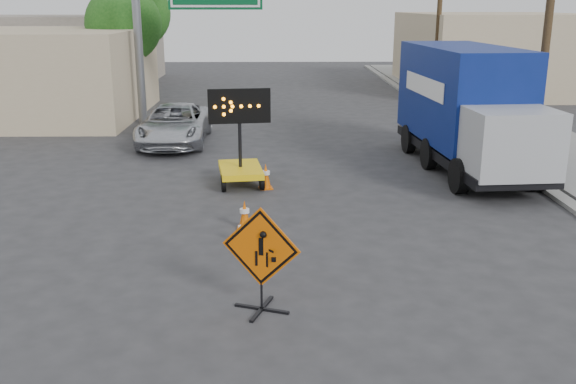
{
  "coord_description": "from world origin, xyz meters",
  "views": [
    {
      "loc": [
        -0.51,
        -10.57,
        5.11
      ],
      "look_at": [
        -0.28,
        2.31,
        1.33
      ],
      "focal_mm": 40.0,
      "sensor_mm": 36.0,
      "label": 1
    }
  ],
  "objects_px": {
    "pickup_truck": "(175,124)",
    "box_truck": "(467,115)",
    "arrow_board": "(240,163)",
    "construction_sign": "(261,257)"
  },
  "relations": [
    {
      "from": "construction_sign",
      "to": "box_truck",
      "type": "distance_m",
      "value": 11.82
    },
    {
      "from": "construction_sign",
      "to": "pickup_truck",
      "type": "xyz_separation_m",
      "value": [
        -3.61,
        14.04,
        -0.25
      ]
    },
    {
      "from": "box_truck",
      "to": "arrow_board",
      "type": "bearing_deg",
      "value": -169.86
    },
    {
      "from": "construction_sign",
      "to": "box_truck",
      "type": "height_order",
      "value": "box_truck"
    },
    {
      "from": "construction_sign",
      "to": "arrow_board",
      "type": "distance_m",
      "value": 8.19
    },
    {
      "from": "construction_sign",
      "to": "pickup_truck",
      "type": "distance_m",
      "value": 14.5
    },
    {
      "from": "pickup_truck",
      "to": "box_truck",
      "type": "relative_size",
      "value": 0.64
    },
    {
      "from": "arrow_board",
      "to": "pickup_truck",
      "type": "xyz_separation_m",
      "value": [
        -2.81,
        5.9,
        0.1
      ]
    },
    {
      "from": "arrow_board",
      "to": "box_truck",
      "type": "height_order",
      "value": "box_truck"
    },
    {
      "from": "arrow_board",
      "to": "pickup_truck",
      "type": "distance_m",
      "value": 6.54
    }
  ]
}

